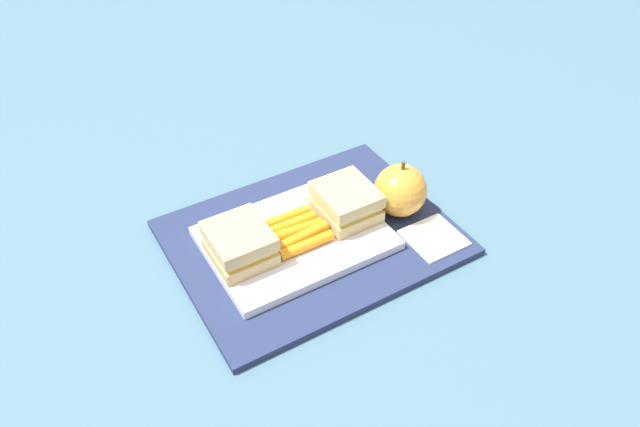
{
  "coord_description": "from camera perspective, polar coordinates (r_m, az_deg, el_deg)",
  "views": [
    {
      "loc": [
        -0.29,
        -0.51,
        0.57
      ],
      "look_at": [
        0.01,
        0.0,
        0.04
      ],
      "focal_mm": 34.15,
      "sensor_mm": 36.0,
      "label": 1
    }
  ],
  "objects": [
    {
      "name": "sandwich_half_right",
      "position": [
        0.81,
        2.46,
        1.07
      ],
      "size": [
        0.07,
        0.08,
        0.04
      ],
      "color": "tan",
      "rests_on": "food_tray"
    },
    {
      "name": "apple",
      "position": [
        0.83,
        7.54,
        2.17
      ],
      "size": [
        0.07,
        0.07,
        0.08
      ],
      "color": "gold",
      "rests_on": "lunchbag_mat"
    },
    {
      "name": "lunchbag_mat",
      "position": [
        0.82,
        -0.75,
        -2.25
      ],
      "size": [
        0.36,
        0.28,
        0.01
      ],
      "primitive_type": "cube",
      "color": "navy",
      "rests_on": "ground_plane"
    },
    {
      "name": "sandwich_half_left",
      "position": [
        0.76,
        -7.54,
        -2.84
      ],
      "size": [
        0.07,
        0.08,
        0.04
      ],
      "color": "tan",
      "rests_on": "food_tray"
    },
    {
      "name": "carrot_sticks_bundle",
      "position": [
        0.79,
        -2.33,
        -1.64
      ],
      "size": [
        0.08,
        0.07,
        0.02
      ],
      "color": "orange",
      "rests_on": "food_tray"
    },
    {
      "name": "food_tray",
      "position": [
        0.8,
        -2.31,
        -2.31
      ],
      "size": [
        0.23,
        0.17,
        0.01
      ],
      "primitive_type": "cube",
      "color": "white",
      "rests_on": "lunchbag_mat"
    },
    {
      "name": "paper_napkin",
      "position": [
        0.82,
        10.63,
        -2.25
      ],
      "size": [
        0.07,
        0.07,
        0.0
      ],
      "primitive_type": "cube",
      "rotation": [
        0.0,
        0.0,
        0.0
      ],
      "color": "white",
      "rests_on": "lunchbag_mat"
    },
    {
      "name": "ground_plane",
      "position": [
        0.82,
        -0.75,
        -2.51
      ],
      "size": [
        2.4,
        2.4,
        0.0
      ],
      "primitive_type": "plane",
      "color": "#42667A"
    }
  ]
}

